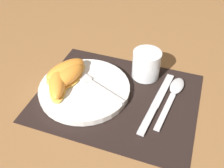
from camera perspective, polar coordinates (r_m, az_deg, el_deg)
ground_plane at (r=0.67m, az=1.06°, el=-2.96°), size 3.00×3.00×0.00m
placemat at (r=0.67m, az=1.07°, el=-2.84°), size 0.40×0.32×0.00m
plate at (r=0.68m, az=-6.01°, el=-1.04°), size 0.23×0.23×0.02m
juice_glass at (r=0.71m, az=7.44°, el=3.98°), size 0.08×0.08×0.08m
knife at (r=0.66m, az=9.63°, el=-4.16°), size 0.05×0.23×0.01m
spoon at (r=0.69m, az=13.36°, el=-1.71°), size 0.05×0.20×0.01m
fork at (r=0.68m, az=-4.48°, el=0.29°), size 0.18×0.09×0.00m
citrus_wedge_0 at (r=0.71m, az=-10.02°, el=2.95°), size 0.10×0.13×0.04m
citrus_wedge_1 at (r=0.69m, az=-9.68°, el=1.62°), size 0.08×0.12×0.04m
citrus_wedge_2 at (r=0.68m, az=-11.77°, el=0.43°), size 0.10×0.14×0.03m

